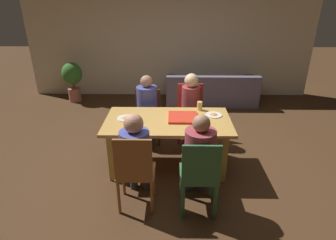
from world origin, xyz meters
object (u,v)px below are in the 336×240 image
at_px(pizza_box_0, 183,117).
at_px(potted_plant, 73,78).
at_px(dining_table, 168,126).
at_px(chair_3, 190,110).
at_px(chair_0, 135,170).
at_px(person_1, 147,104).
at_px(drinking_glass_1, 205,126).
at_px(couch, 211,92).
at_px(person_2, 199,153).
at_px(plate_0, 214,115).
at_px(chair_2, 199,176).
at_px(drinking_glass_0, 200,106).
at_px(chair_1, 148,113).
at_px(plate_1, 126,118).
at_px(person_3, 191,103).
at_px(person_0, 136,151).

xyz_separation_m(pizza_box_0, potted_plant, (-2.45, 2.67, -0.20)).
xyz_separation_m(dining_table, chair_3, (0.37, 0.92, -0.15)).
height_order(chair_0, person_1, person_1).
bearing_deg(chair_0, drinking_glass_1, 37.09).
bearing_deg(couch, person_2, -99.55).
distance_m(chair_3, drinking_glass_1, 1.25).
bearing_deg(couch, dining_table, -109.75).
relative_size(plate_0, couch, 0.12).
height_order(dining_table, chair_0, chair_0).
distance_m(person_1, drinking_glass_1, 1.34).
xyz_separation_m(dining_table, person_2, (0.37, -0.82, 0.05)).
xyz_separation_m(pizza_box_0, plate_0, (0.44, 0.11, -0.01)).
xyz_separation_m(chair_2, drinking_glass_0, (0.10, 1.33, 0.31)).
bearing_deg(pizza_box_0, chair_0, -119.88).
bearing_deg(chair_1, drinking_glass_1, -54.32).
distance_m(dining_table, chair_2, 1.04).
distance_m(person_1, plate_1, 0.76).
xyz_separation_m(chair_3, person_3, (0.00, -0.15, 0.19)).
relative_size(person_0, person_3, 1.01).
relative_size(chair_0, person_3, 0.83).
distance_m(chair_1, drinking_glass_1, 1.48).
xyz_separation_m(person_1, plate_1, (-0.23, -0.71, 0.07)).
distance_m(plate_0, drinking_glass_1, 0.50).
height_order(chair_3, drinking_glass_0, chair_3).
bearing_deg(pizza_box_0, person_2, -79.89).
bearing_deg(dining_table, pizza_box_0, 15.52).
height_order(chair_1, chair_2, chair_2).
distance_m(person_1, person_2, 1.72).
relative_size(chair_1, person_3, 0.73).
relative_size(person_2, person_3, 1.02).
height_order(chair_1, person_2, person_2).
relative_size(chair_2, person_3, 0.81).
bearing_deg(person_0, person_3, 65.03).
height_order(chair_3, plate_1, chair_3).
bearing_deg(chair_2, couch, 80.82).
bearing_deg(person_3, plate_0, -64.42).
relative_size(chair_3, potted_plant, 1.05).
bearing_deg(drinking_glass_0, chair_1, 148.53).
xyz_separation_m(chair_3, drinking_glass_0, (0.10, -0.55, 0.30)).
bearing_deg(chair_0, dining_table, 69.02).
xyz_separation_m(plate_0, plate_1, (-1.25, -0.14, 0.00)).
xyz_separation_m(drinking_glass_1, couch, (0.46, 2.94, -0.54)).
bearing_deg(drinking_glass_0, person_1, 155.60).
bearing_deg(drinking_glass_0, person_0, -125.59).
xyz_separation_m(person_0, person_1, (0.00, 1.53, -0.02)).
height_order(dining_table, person_3, person_3).
xyz_separation_m(person_3, drinking_glass_0, (0.10, -0.40, 0.12)).
bearing_deg(chair_0, plate_1, 103.71).
relative_size(person_2, drinking_glass_0, 9.19).
distance_m(chair_1, potted_plant, 2.64).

